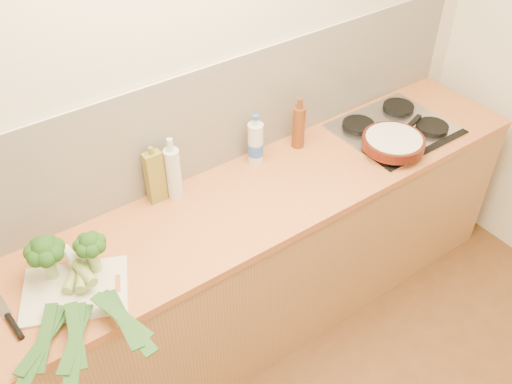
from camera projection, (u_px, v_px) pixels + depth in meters
room_shell at (197, 125)px, 2.56m from camera, size 3.50×3.50×3.50m
counter at (236, 272)px, 2.85m from camera, size 3.20×0.62×0.90m
gas_hob at (395, 128)px, 3.00m from camera, size 0.58×0.50×0.04m
chopping_board at (75, 290)px, 2.17m from camera, size 0.48×0.43×0.01m
broccoli_left at (45, 251)px, 2.13m from camera, size 0.15×0.15×0.20m
broccoli_right at (90, 246)px, 2.16m from camera, size 0.13×0.13×0.19m
leek_front at (65, 294)px, 2.12m from camera, size 0.46×0.51×0.04m
leek_mid at (80, 295)px, 2.09m from camera, size 0.32×0.58×0.04m
leek_back at (95, 285)px, 2.11m from camera, size 0.12×0.64×0.04m
chefs_knife at (10, 320)px, 2.06m from camera, size 0.06×0.32×0.02m
skillet at (394, 142)px, 2.81m from camera, size 0.44×0.31×0.05m
oil_tin at (155, 177)px, 2.50m from camera, size 0.08×0.05×0.29m
glass_bottle at (173, 173)px, 2.52m from camera, size 0.07×0.07×0.31m
amber_bottle at (299, 126)px, 2.83m from camera, size 0.06×0.06×0.27m
water_bottle at (255, 144)px, 2.74m from camera, size 0.08×0.08×0.24m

